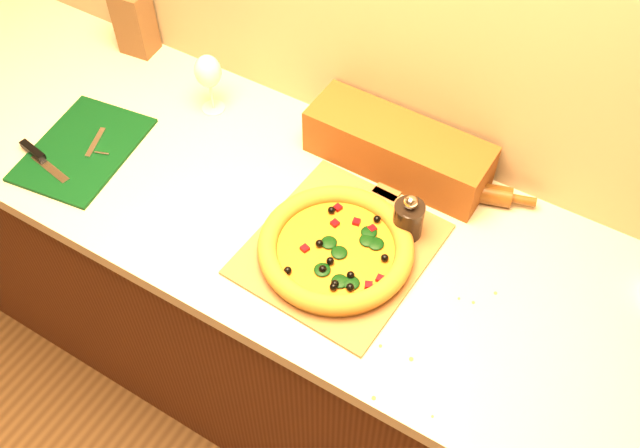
{
  "coord_description": "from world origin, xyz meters",
  "views": [
    {
      "loc": [
        0.56,
        0.54,
        2.18
      ],
      "look_at": [
        0.06,
        1.38,
        0.96
      ],
      "focal_mm": 40.0,
      "sensor_mm": 36.0,
      "label": 1
    }
  ],
  "objects_px": {
    "dark_jar": "(382,154)",
    "pizza": "(336,248)",
    "pizza_peel": "(344,244)",
    "cutting_board": "(81,149)",
    "rolling_pin": "(459,189)",
    "wine_glass": "(208,73)",
    "pepper_grinder": "(408,220)"
  },
  "relations": [
    {
      "from": "dark_jar",
      "to": "pizza",
      "type": "bearing_deg",
      "value": -82.43
    },
    {
      "from": "pizza_peel",
      "to": "cutting_board",
      "type": "xyz_separation_m",
      "value": [
        -0.71,
        -0.08,
        0.0
      ]
    },
    {
      "from": "pizza_peel",
      "to": "rolling_pin",
      "type": "xyz_separation_m",
      "value": [
        0.16,
        0.27,
        0.02
      ]
    },
    {
      "from": "wine_glass",
      "to": "cutting_board",
      "type": "bearing_deg",
      "value": -122.68
    },
    {
      "from": "dark_jar",
      "to": "pizza_peel",
      "type": "bearing_deg",
      "value": -81.12
    },
    {
      "from": "pizza",
      "to": "wine_glass",
      "type": "xyz_separation_m",
      "value": [
        -0.52,
        0.25,
        0.09
      ]
    },
    {
      "from": "pizza_peel",
      "to": "wine_glass",
      "type": "height_order",
      "value": "wine_glass"
    },
    {
      "from": "pizza",
      "to": "rolling_pin",
      "type": "bearing_deg",
      "value": 62.58
    },
    {
      "from": "pizza",
      "to": "pepper_grinder",
      "type": "relative_size",
      "value": 2.66
    },
    {
      "from": "pizza",
      "to": "dark_jar",
      "type": "height_order",
      "value": "dark_jar"
    },
    {
      "from": "cutting_board",
      "to": "dark_jar",
      "type": "relative_size",
      "value": 3.1
    },
    {
      "from": "pepper_grinder",
      "to": "dark_jar",
      "type": "bearing_deg",
      "value": 135.03
    },
    {
      "from": "pizza_peel",
      "to": "wine_glass",
      "type": "xyz_separation_m",
      "value": [
        -0.52,
        0.21,
        0.12
      ]
    },
    {
      "from": "wine_glass",
      "to": "dark_jar",
      "type": "height_order",
      "value": "wine_glass"
    },
    {
      "from": "rolling_pin",
      "to": "wine_glass",
      "type": "bearing_deg",
      "value": -175.45
    },
    {
      "from": "pizza",
      "to": "pepper_grinder",
      "type": "height_order",
      "value": "pepper_grinder"
    },
    {
      "from": "pizza_peel",
      "to": "pizza",
      "type": "height_order",
      "value": "pizza"
    },
    {
      "from": "cutting_board",
      "to": "wine_glass",
      "type": "height_order",
      "value": "wine_glass"
    },
    {
      "from": "pizza",
      "to": "rolling_pin",
      "type": "height_order",
      "value": "pizza"
    },
    {
      "from": "cutting_board",
      "to": "rolling_pin",
      "type": "bearing_deg",
      "value": 14.03
    },
    {
      "from": "pepper_grinder",
      "to": "dark_jar",
      "type": "distance_m",
      "value": 0.2
    },
    {
      "from": "pepper_grinder",
      "to": "dark_jar",
      "type": "relative_size",
      "value": 1.12
    },
    {
      "from": "wine_glass",
      "to": "pizza_peel",
      "type": "bearing_deg",
      "value": -22.28
    },
    {
      "from": "pizza_peel",
      "to": "cutting_board",
      "type": "distance_m",
      "value": 0.72
    },
    {
      "from": "pizza_peel",
      "to": "dark_jar",
      "type": "xyz_separation_m",
      "value": [
        -0.04,
        0.24,
        0.05
      ]
    },
    {
      "from": "rolling_pin",
      "to": "wine_glass",
      "type": "height_order",
      "value": "wine_glass"
    },
    {
      "from": "pepper_grinder",
      "to": "dark_jar",
      "type": "height_order",
      "value": "pepper_grinder"
    },
    {
      "from": "rolling_pin",
      "to": "pepper_grinder",
      "type": "bearing_deg",
      "value": -107.13
    },
    {
      "from": "pizza",
      "to": "cutting_board",
      "type": "bearing_deg",
      "value": -176.23
    },
    {
      "from": "pizza_peel",
      "to": "pepper_grinder",
      "type": "xyz_separation_m",
      "value": [
        0.11,
        0.1,
        0.05
      ]
    },
    {
      "from": "pizza_peel",
      "to": "rolling_pin",
      "type": "bearing_deg",
      "value": 62.72
    },
    {
      "from": "pepper_grinder",
      "to": "wine_glass",
      "type": "bearing_deg",
      "value": 169.7
    }
  ]
}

